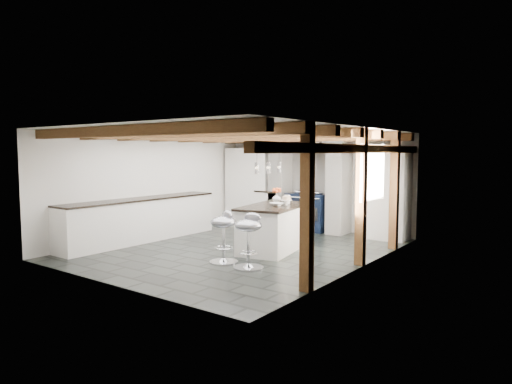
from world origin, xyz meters
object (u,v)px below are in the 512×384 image
Objects in this scene: range_cooker at (308,211)px; kitchen_island at (274,227)px; bar_stool_near at (249,234)px; bar_stool_far at (224,231)px.

kitchen_island is (0.59, -2.36, -0.02)m from range_cooker.
bar_stool_far is at bearing 169.89° from bar_stool_near.
bar_stool_far is (-0.57, 0.05, -0.00)m from bar_stool_near.
range_cooker is 2.43m from kitchen_island.
kitchen_island is at bearing -75.88° from range_cooker.
bar_stool_far is (-0.10, -1.37, 0.11)m from kitchen_island.
range_cooker is 3.77m from bar_stool_far.
kitchen_island is 2.11× the size of bar_stool_near.
range_cooker reaches higher than bar_stool_near.
range_cooker reaches higher than bar_stool_far.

